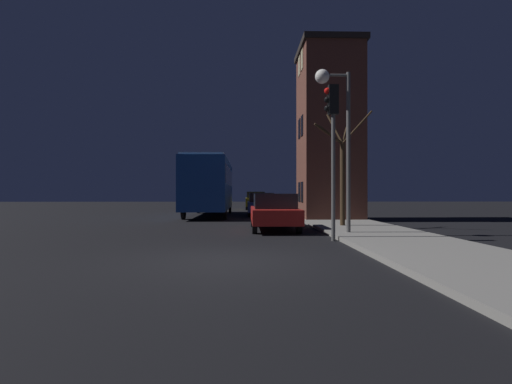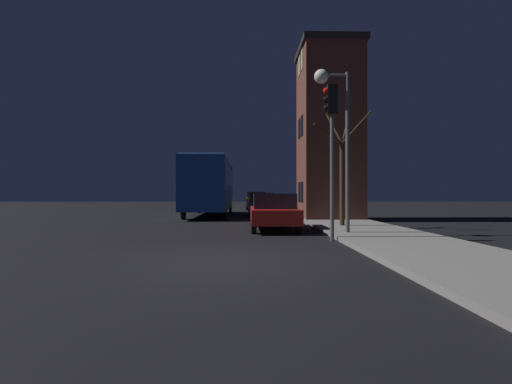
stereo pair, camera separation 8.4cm
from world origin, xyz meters
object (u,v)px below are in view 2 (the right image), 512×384
(bare_tree, at_px, (341,170))
(car_far_lane, at_px, (256,200))
(car_near_lane, at_px, (273,211))
(bus, at_px, (210,183))
(car_mid_lane, at_px, (261,204))
(streetlamp, at_px, (334,111))
(traffic_light, at_px, (331,130))

(bare_tree, xyz_separation_m, car_far_lane, (-3.08, 19.46, -1.61))
(car_near_lane, relative_size, car_far_lane, 1.15)
(bus, height_order, car_far_lane, bus)
(bare_tree, height_order, car_near_lane, bare_tree)
(car_mid_lane, bearing_deg, car_near_lane, -89.27)
(bare_tree, xyz_separation_m, bus, (-6.27, 9.39, -0.29))
(car_far_lane, bearing_deg, bare_tree, -81.01)
(car_far_lane, bearing_deg, car_mid_lane, -89.37)
(bus, relative_size, car_far_lane, 2.69)
(bus, bearing_deg, streetlamp, -66.46)
(traffic_light, bearing_deg, car_near_lane, 112.69)
(traffic_light, relative_size, car_near_lane, 1.03)
(bus, distance_m, car_far_lane, 10.65)
(traffic_light, bearing_deg, bus, 109.92)
(streetlamp, distance_m, car_near_lane, 4.59)
(bus, xyz_separation_m, car_far_lane, (3.19, 10.07, -1.31))
(car_near_lane, bearing_deg, traffic_light, -67.31)
(bare_tree, height_order, car_far_lane, bare_tree)
(bus, bearing_deg, traffic_light, -70.08)
(bus, relative_size, car_near_lane, 2.34)
(traffic_light, xyz_separation_m, bus, (-4.96, 13.70, -1.27))
(traffic_light, distance_m, bare_tree, 4.61)
(traffic_light, distance_m, car_far_lane, 23.98)
(bare_tree, bearing_deg, car_mid_lane, 107.47)
(traffic_light, height_order, bus, traffic_light)
(streetlamp, relative_size, traffic_light, 1.17)
(streetlamp, relative_size, car_near_lane, 1.20)
(car_near_lane, bearing_deg, bare_tree, 12.85)
(traffic_light, bearing_deg, car_mid_lane, 96.88)
(bus, height_order, car_mid_lane, bus)
(streetlamp, height_order, traffic_light, streetlamp)
(bus, distance_m, car_near_lane, 10.70)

